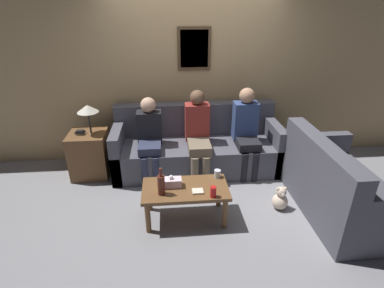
{
  "coord_description": "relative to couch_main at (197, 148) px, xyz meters",
  "views": [
    {
      "loc": [
        -0.43,
        -3.49,
        2.31
      ],
      "look_at": [
        -0.13,
        -0.1,
        0.69
      ],
      "focal_mm": 28.0,
      "sensor_mm": 36.0,
      "label": 1
    }
  ],
  "objects": [
    {
      "name": "ground_plane",
      "position": [
        0.0,
        -0.53,
        -0.32
      ],
      "size": [
        16.0,
        16.0,
        0.0
      ],
      "primitive_type": "plane",
      "color": "gray"
    },
    {
      "name": "wall_back",
      "position": [
        0.0,
        0.46,
        0.98
      ],
      "size": [
        9.0,
        0.08,
        2.6
      ],
      "color": "tan",
      "rests_on": "ground_plane"
    },
    {
      "name": "couch_main",
      "position": [
        0.0,
        0.0,
        0.0
      ],
      "size": [
        2.42,
        0.88,
        0.93
      ],
      "color": "#4C4C56",
      "rests_on": "ground_plane"
    },
    {
      "name": "couch_side",
      "position": [
        1.54,
        -1.23,
        0.0
      ],
      "size": [
        0.88,
        1.56,
        0.93
      ],
      "rotation": [
        0.0,
        0.0,
        1.57
      ],
      "color": "#4C4C56",
      "rests_on": "ground_plane"
    },
    {
      "name": "coffee_table",
      "position": [
        -0.25,
        -1.2,
        0.04
      ],
      "size": [
        0.97,
        0.51,
        0.42
      ],
      "color": "brown",
      "rests_on": "ground_plane"
    },
    {
      "name": "side_table_with_lamp",
      "position": [
        -1.55,
        -0.07,
        0.04
      ],
      "size": [
        0.51,
        0.51,
        1.06
      ],
      "color": "brown",
      "rests_on": "ground_plane"
    },
    {
      "name": "wine_bottle",
      "position": [
        -0.52,
        -1.3,
        0.23
      ],
      "size": [
        0.08,
        0.08,
        0.32
      ],
      "color": "#562319",
      "rests_on": "coffee_table"
    },
    {
      "name": "drinking_glass",
      "position": [
        0.14,
        -1.01,
        0.15
      ],
      "size": [
        0.08,
        0.08,
        0.09
      ],
      "color": "silver",
      "rests_on": "coffee_table"
    },
    {
      "name": "book_stack",
      "position": [
        -0.12,
        -1.3,
        0.11
      ],
      "size": [
        0.12,
        0.1,
        0.02
      ],
      "color": "beige",
      "rests_on": "coffee_table"
    },
    {
      "name": "soda_can",
      "position": [
        0.03,
        -1.4,
        0.16
      ],
      "size": [
        0.07,
        0.07,
        0.12
      ],
      "color": "red",
      "rests_on": "coffee_table"
    },
    {
      "name": "tissue_box",
      "position": [
        -0.41,
        -1.16,
        0.16
      ],
      "size": [
        0.23,
        0.12,
        0.15
      ],
      "color": "silver",
      "rests_on": "coffee_table"
    },
    {
      "name": "person_left",
      "position": [
        -0.68,
        -0.17,
        0.3
      ],
      "size": [
        0.34,
        0.59,
        1.13
      ],
      "color": "#2D334C",
      "rests_on": "ground_plane"
    },
    {
      "name": "person_middle",
      "position": [
        -0.0,
        -0.16,
        0.33
      ],
      "size": [
        0.34,
        0.66,
        1.22
      ],
      "color": "#756651",
      "rests_on": "ground_plane"
    },
    {
      "name": "person_right",
      "position": [
        0.69,
        -0.16,
        0.36
      ],
      "size": [
        0.34,
        0.57,
        1.24
      ],
      "color": "black",
      "rests_on": "ground_plane"
    },
    {
      "name": "teddy_bear",
      "position": [
        0.91,
        -1.12,
        -0.19
      ],
      "size": [
        0.19,
        0.19,
        0.31
      ],
      "color": "beige",
      "rests_on": "ground_plane"
    }
  ]
}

